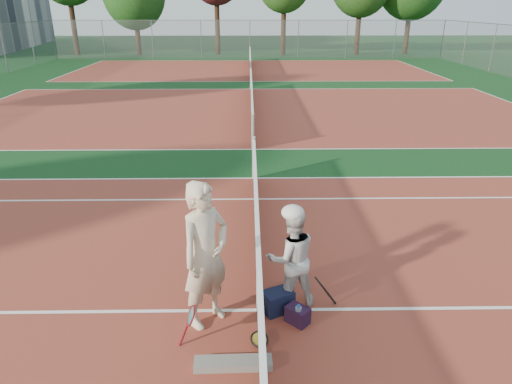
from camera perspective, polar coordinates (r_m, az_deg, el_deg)
The scene contains 17 objects.
ground at distance 6.87m, azimuth 0.27°, elevation -14.58°, with size 130.00×130.00×0.00m, color #0E3414.
court_main at distance 6.87m, azimuth 0.27°, elevation -14.56°, with size 23.77×10.97×0.01m, color maroon.
court_far_a at distance 19.44m, azimuth -0.55°, elevation 10.08°, with size 23.77×10.97×0.01m, color maroon.
court_far_b at distance 32.76m, azimuth -0.72°, elevation 15.09°, with size 23.77×10.97×0.01m, color maroon.
net_main at distance 6.58m, azimuth 0.28°, elevation -11.02°, with size 0.10×10.98×1.02m, color black, non-canonical shape.
net_far_a at distance 19.34m, azimuth -0.55°, elevation 11.54°, with size 0.10×10.98×1.02m, color black, non-canonical shape.
net_far_b at distance 32.70m, azimuth -0.72°, elevation 15.97°, with size 0.10×10.98×1.02m, color black, non-canonical shape.
fence_back at distance 39.58m, azimuth -0.77°, elevation 18.52°, with size 32.00×0.06×3.00m, color slate, non-canonical shape.
player_a at distance 6.16m, azimuth -6.34°, elevation -7.87°, with size 0.76×0.50×2.09m, color beige.
player_b at distance 6.63m, azimuth 4.44°, elevation -8.24°, with size 0.74×0.58×1.52m, color silver.
racket_red at distance 6.20m, azimuth -8.05°, elevation -16.22°, with size 0.25×0.27×0.57m, color maroon, non-canonical shape.
racket_black_held at distance 6.85m, azimuth 8.03°, elevation -12.34°, with size 0.36×0.27×0.51m, color black, non-canonical shape.
racket_spare at distance 6.30m, azimuth 0.42°, elevation -18.04°, with size 0.60×0.27×0.09m, color black, non-canonical shape.
sports_bag_navy at distance 6.78m, azimuth 2.76°, elevation -13.50°, with size 0.42×0.29×0.33m, color black.
sports_bag_purple at distance 6.60m, azimuth 5.23°, elevation -15.07°, with size 0.31×0.21×0.25m, color black.
net_cover_canvas at distance 5.99m, azimuth -2.87°, elevation -20.61°, with size 0.96×0.22×0.10m, color slate.
water_bottle at distance 6.54m, azimuth 5.29°, elevation -15.23°, with size 0.09×0.09×0.30m, color #C5E4FA.
Camera 1 is at (-0.12, -5.50, 4.13)m, focal length 32.00 mm.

